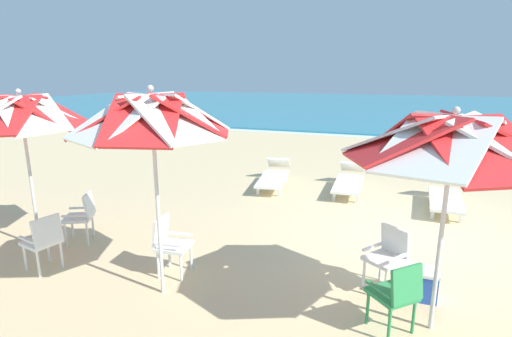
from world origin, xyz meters
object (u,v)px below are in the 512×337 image
at_px(beach_umbrella_1, 152,118).
at_px(sun_lounger_2, 274,176).
at_px(beach_umbrella_2, 22,114).
at_px(plastic_chair_0, 388,254).
at_px(plastic_chair_1, 397,293).
at_px(plastic_chair_3, 44,239).
at_px(plastic_chair_4, 82,214).
at_px(cooler_box, 417,282).
at_px(sun_lounger_0, 445,195).
at_px(plastic_chair_2, 170,242).
at_px(sun_lounger_1, 349,180).
at_px(beach_umbrella_0, 453,141).

distance_m(beach_umbrella_1, sun_lounger_2, 5.74).
bearing_deg(beach_umbrella_2, plastic_chair_0, 6.81).
height_order(plastic_chair_1, plastic_chair_3, same).
relative_size(plastic_chair_0, plastic_chair_4, 1.00).
distance_m(sun_lounger_2, cooler_box, 5.43).
bearing_deg(sun_lounger_0, plastic_chair_3, -138.66).
bearing_deg(cooler_box, plastic_chair_2, -170.05).
distance_m(sun_lounger_1, cooler_box, 4.72).
bearing_deg(sun_lounger_0, sun_lounger_1, 166.06).
relative_size(beach_umbrella_1, plastic_chair_3, 3.15).
height_order(plastic_chair_0, sun_lounger_2, plastic_chair_0).
xyz_separation_m(plastic_chair_0, sun_lounger_0, (1.07, 3.88, -0.22)).
xyz_separation_m(beach_umbrella_1, sun_lounger_0, (3.86, 5.04, -2.06)).
bearing_deg(plastic_chair_4, sun_lounger_2, 65.02).
distance_m(plastic_chair_1, cooler_box, 0.95).
distance_m(plastic_chair_0, sun_lounger_0, 4.03).
height_order(sun_lounger_1, cooler_box, sun_lounger_1).
bearing_deg(plastic_chair_2, cooler_box, 9.95).
bearing_deg(plastic_chair_3, plastic_chair_1, 3.30).
height_order(beach_umbrella_0, sun_lounger_0, beach_umbrella_0).
height_order(plastic_chair_0, plastic_chair_2, same).
bearing_deg(cooler_box, beach_umbrella_2, -174.44).
distance_m(beach_umbrella_0, beach_umbrella_1, 3.35).
bearing_deg(plastic_chair_2, plastic_chair_4, 167.44).
distance_m(plastic_chair_0, sun_lounger_1, 4.54).
bearing_deg(plastic_chair_4, cooler_box, 1.43).
xyz_separation_m(beach_umbrella_0, sun_lounger_2, (-3.47, 4.94, -1.91)).
relative_size(plastic_chair_1, sun_lounger_2, 0.39).
height_order(beach_umbrella_0, plastic_chair_3, beach_umbrella_0).
bearing_deg(beach_umbrella_0, plastic_chair_1, -151.44).
distance_m(plastic_chair_0, cooler_box, 0.49).
height_order(beach_umbrella_1, cooler_box, beach_umbrella_1).
bearing_deg(plastic_chair_2, plastic_chair_1, -5.18).
xyz_separation_m(beach_umbrella_2, plastic_chair_3, (0.80, -0.57, -1.74)).
bearing_deg(beach_umbrella_1, plastic_chair_4, 157.06).
distance_m(plastic_chair_1, plastic_chair_4, 5.18).
bearing_deg(sun_lounger_1, plastic_chair_1, -77.60).
bearing_deg(plastic_chair_2, beach_umbrella_1, -70.07).
relative_size(beach_umbrella_1, beach_umbrella_2, 1.04).
bearing_deg(plastic_chair_0, plastic_chair_3, -165.43).
bearing_deg(plastic_chair_2, sun_lounger_1, 69.32).
height_order(plastic_chair_2, sun_lounger_0, plastic_chair_2).
relative_size(beach_umbrella_0, beach_umbrella_1, 0.93).
bearing_deg(plastic_chair_4, plastic_chair_2, -12.56).
xyz_separation_m(beach_umbrella_0, plastic_chair_3, (-5.28, -0.50, -1.69)).
height_order(beach_umbrella_1, sun_lounger_2, beach_umbrella_1).
distance_m(plastic_chair_2, beach_umbrella_2, 3.11).
bearing_deg(plastic_chair_4, beach_umbrella_2, -140.87).
bearing_deg(beach_umbrella_0, beach_umbrella_2, 179.30).
distance_m(plastic_chair_1, beach_umbrella_1, 3.46).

